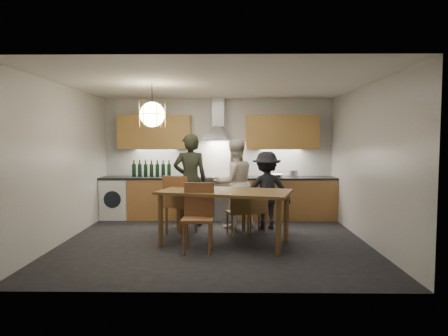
{
  "coord_description": "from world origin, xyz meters",
  "views": [
    {
      "loc": [
        0.25,
        -6.56,
        1.69
      ],
      "look_at": [
        0.15,
        0.4,
        1.2
      ],
      "focal_mm": 32.0,
      "sensor_mm": 36.0,
      "label": 1
    }
  ],
  "objects_px": {
    "dining_table": "(225,197)",
    "chair_back_left": "(178,201)",
    "chair_front": "(199,212)",
    "stock_pot": "(293,174)",
    "mixing_bowl": "(277,176)",
    "wine_bottles": "(151,169)",
    "person_mid": "(234,183)",
    "person_right": "(267,190)",
    "person_left": "(190,180)"
  },
  "relations": [
    {
      "from": "dining_table",
      "to": "chair_front",
      "type": "xyz_separation_m",
      "value": [
        -0.4,
        -0.4,
        -0.18
      ]
    },
    {
      "from": "dining_table",
      "to": "mixing_bowl",
      "type": "distance_m",
      "value": 2.3
    },
    {
      "from": "chair_front",
      "to": "person_left",
      "type": "xyz_separation_m",
      "value": [
        -0.3,
        1.76,
        0.31
      ]
    },
    {
      "from": "person_left",
      "to": "person_mid",
      "type": "bearing_deg",
      "value": 163.13
    },
    {
      "from": "stock_pot",
      "to": "dining_table",
      "type": "bearing_deg",
      "value": -123.95
    },
    {
      "from": "person_right",
      "to": "chair_back_left",
      "type": "bearing_deg",
      "value": 10.79
    },
    {
      "from": "chair_back_left",
      "to": "person_mid",
      "type": "height_order",
      "value": "person_mid"
    },
    {
      "from": "chair_back_left",
      "to": "stock_pot",
      "type": "xyz_separation_m",
      "value": [
        2.27,
        1.52,
        0.36
      ]
    },
    {
      "from": "chair_front",
      "to": "mixing_bowl",
      "type": "height_order",
      "value": "chair_front"
    },
    {
      "from": "chair_front",
      "to": "mixing_bowl",
      "type": "xyz_separation_m",
      "value": [
        1.47,
        2.43,
        0.34
      ]
    },
    {
      "from": "person_right",
      "to": "mixing_bowl",
      "type": "distance_m",
      "value": 0.98
    },
    {
      "from": "person_left",
      "to": "stock_pot",
      "type": "height_order",
      "value": "person_left"
    },
    {
      "from": "dining_table",
      "to": "person_left",
      "type": "distance_m",
      "value": 1.53
    },
    {
      "from": "wine_bottles",
      "to": "person_left",
      "type": "bearing_deg",
      "value": -39.46
    },
    {
      "from": "chair_back_left",
      "to": "mixing_bowl",
      "type": "height_order",
      "value": "chair_back_left"
    },
    {
      "from": "chair_front",
      "to": "person_left",
      "type": "height_order",
      "value": "person_left"
    },
    {
      "from": "person_mid",
      "to": "mixing_bowl",
      "type": "relative_size",
      "value": 5.96
    },
    {
      "from": "chair_front",
      "to": "wine_bottles",
      "type": "relative_size",
      "value": 1.23
    },
    {
      "from": "stock_pot",
      "to": "chair_back_left",
      "type": "bearing_deg",
      "value": -146.24
    },
    {
      "from": "person_mid",
      "to": "chair_front",
      "type": "bearing_deg",
      "value": 48.83
    },
    {
      "from": "wine_bottles",
      "to": "dining_table",
      "type": "bearing_deg",
      "value": -52.7
    },
    {
      "from": "stock_pot",
      "to": "chair_front",
      "type": "bearing_deg",
      "value": -125.88
    },
    {
      "from": "person_right",
      "to": "mixing_bowl",
      "type": "xyz_separation_m",
      "value": [
        0.3,
        0.92,
        0.2
      ]
    },
    {
      "from": "dining_table",
      "to": "wine_bottles",
      "type": "bearing_deg",
      "value": 142.88
    },
    {
      "from": "dining_table",
      "to": "stock_pot",
      "type": "relative_size",
      "value": 11.7
    },
    {
      "from": "dining_table",
      "to": "person_right",
      "type": "distance_m",
      "value": 1.36
    },
    {
      "from": "chair_back_left",
      "to": "mixing_bowl",
      "type": "relative_size",
      "value": 3.69
    },
    {
      "from": "person_mid",
      "to": "stock_pot",
      "type": "distance_m",
      "value": 1.55
    },
    {
      "from": "chair_front",
      "to": "person_left",
      "type": "bearing_deg",
      "value": 101.03
    },
    {
      "from": "wine_bottles",
      "to": "mixing_bowl",
      "type": "bearing_deg",
      "value": -1.57
    },
    {
      "from": "stock_pot",
      "to": "wine_bottles",
      "type": "distance_m",
      "value": 3.04
    },
    {
      "from": "dining_table",
      "to": "wine_bottles",
      "type": "distance_m",
      "value": 2.66
    },
    {
      "from": "mixing_bowl",
      "to": "wine_bottles",
      "type": "bearing_deg",
      "value": 178.43
    },
    {
      "from": "chair_back_left",
      "to": "person_mid",
      "type": "bearing_deg",
      "value": -124.31
    },
    {
      "from": "chair_front",
      "to": "stock_pot",
      "type": "relative_size",
      "value": 5.32
    },
    {
      "from": "chair_back_left",
      "to": "stock_pot",
      "type": "relative_size",
      "value": 5.47
    },
    {
      "from": "dining_table",
      "to": "mixing_bowl",
      "type": "height_order",
      "value": "mixing_bowl"
    },
    {
      "from": "chair_front",
      "to": "person_mid",
      "type": "xyz_separation_m",
      "value": [
        0.57,
        1.64,
        0.26
      ]
    },
    {
      "from": "dining_table",
      "to": "chair_back_left",
      "type": "relative_size",
      "value": 2.14
    },
    {
      "from": "chair_front",
      "to": "person_right",
      "type": "bearing_deg",
      "value": 53.6
    },
    {
      "from": "wine_bottles",
      "to": "chair_front",
      "type": "bearing_deg",
      "value": -64.31
    },
    {
      "from": "chair_back_left",
      "to": "dining_table",
      "type": "bearing_deg",
      "value": 167.44
    },
    {
      "from": "chair_back_left",
      "to": "wine_bottles",
      "type": "xyz_separation_m",
      "value": [
        -0.77,
        1.49,
        0.47
      ]
    },
    {
      "from": "chair_front",
      "to": "stock_pot",
      "type": "distance_m",
      "value": 3.15
    },
    {
      "from": "chair_front",
      "to": "stock_pot",
      "type": "xyz_separation_m",
      "value": [
        1.83,
        2.53,
        0.38
      ]
    },
    {
      "from": "chair_back_left",
      "to": "person_left",
      "type": "xyz_separation_m",
      "value": [
        0.14,
        0.74,
        0.3
      ]
    },
    {
      "from": "person_mid",
      "to": "dining_table",
      "type": "bearing_deg",
      "value": 60.08
    },
    {
      "from": "person_mid",
      "to": "person_right",
      "type": "xyz_separation_m",
      "value": [
        0.61,
        -0.13,
        -0.12
      ]
    },
    {
      "from": "chair_back_left",
      "to": "mixing_bowl",
      "type": "xyz_separation_m",
      "value": [
        1.91,
        1.42,
        0.33
      ]
    },
    {
      "from": "chair_back_left",
      "to": "wine_bottles",
      "type": "distance_m",
      "value": 1.74
    }
  ]
}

